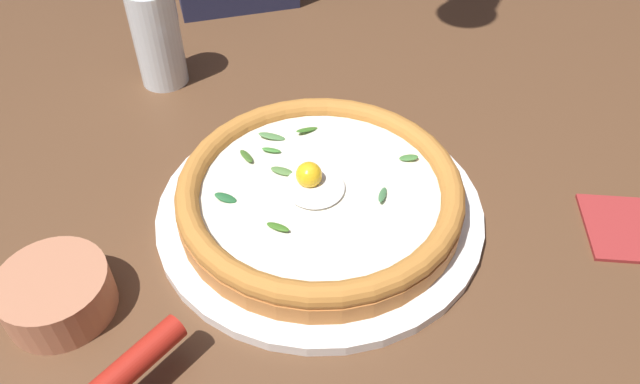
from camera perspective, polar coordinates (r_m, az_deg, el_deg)
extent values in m
cube|color=brown|center=(0.65, -1.58, -2.70)|extent=(2.40, 2.40, 0.03)
cylinder|color=white|center=(0.63, 0.00, -1.70)|extent=(0.34, 0.34, 0.01)
cylinder|color=#BF7436|center=(0.62, 0.00, -0.64)|extent=(0.29, 0.29, 0.02)
torus|color=#BD7731|center=(0.60, 0.00, 0.45)|extent=(0.29, 0.29, 0.02)
cylinder|color=white|center=(0.61, 0.00, 0.18)|extent=(0.25, 0.25, 0.00)
ellipsoid|color=white|center=(0.60, -0.51, 0.52)|extent=(0.06, 0.06, 0.01)
sphere|color=yellow|center=(0.60, -1.02, 1.46)|extent=(0.03, 0.03, 0.03)
ellipsoid|color=#236030|center=(0.60, -8.91, -0.54)|extent=(0.02, 0.02, 0.01)
ellipsoid|color=#418734|center=(0.65, -4.62, 3.97)|extent=(0.01, 0.02, 0.01)
ellipsoid|color=#437A48|center=(0.60, 5.93, -0.25)|extent=(0.03, 0.02, 0.01)
ellipsoid|color=#406C27|center=(0.64, -6.96, 3.41)|extent=(0.03, 0.02, 0.01)
ellipsoid|color=#538748|center=(0.67, -4.57, 5.26)|extent=(0.02, 0.03, 0.01)
ellipsoid|color=#386A1E|center=(0.57, -4.00, -3.30)|extent=(0.02, 0.02, 0.01)
ellipsoid|color=#417636|center=(0.64, 8.38, 3.23)|extent=(0.01, 0.02, 0.01)
ellipsoid|color=#4D7838|center=(0.62, -3.59, 1.99)|extent=(0.02, 0.03, 0.01)
ellipsoid|color=#3E7826|center=(0.67, -1.23, 5.90)|extent=(0.02, 0.03, 0.01)
cylinder|color=#B77352|center=(0.59, -23.60, -8.78)|extent=(0.10, 0.10, 0.04)
cylinder|color=#B22217|center=(0.50, -17.90, -15.77)|extent=(0.09, 0.09, 0.02)
cylinder|color=silver|center=(0.82, -15.12, 13.90)|extent=(0.06, 0.06, 0.13)
cylinder|color=white|center=(0.84, -14.53, 11.19)|extent=(0.06, 0.06, 0.04)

